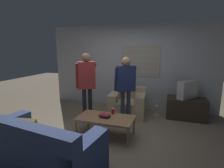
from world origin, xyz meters
name	(u,v)px	position (x,y,z in m)	size (l,w,h in m)	color
ground_plane	(106,134)	(0.00, 0.00, 0.00)	(16.00, 16.00, 0.00)	#7F705B
wall_back	(129,67)	(0.01, 2.03, 1.28)	(5.20, 0.08, 2.55)	#ADB2B7
couch_blue	(39,149)	(-0.59, -1.36, 0.33)	(2.00, 1.10, 0.87)	navy
armchair_beige	(128,104)	(0.16, 1.27, 0.32)	(1.02, 0.86, 0.77)	#C6B289
coffee_table	(105,119)	(0.01, -0.08, 0.39)	(1.18, 0.63, 0.43)	#9E754C
tv_stand	(186,108)	(1.69, 1.56, 0.27)	(0.99, 0.57, 0.55)	#33281E
tv	(187,90)	(1.69, 1.56, 0.78)	(0.53, 0.59, 0.47)	#B2B2B7
person_left_standing	(87,80)	(-0.69, 0.49, 1.09)	(0.51, 0.79, 1.73)	black
person_right_standing	(126,82)	(0.23, 0.75, 1.05)	(0.53, 0.82, 1.64)	#33384C
book_stack	(105,116)	(0.01, -0.09, 0.46)	(0.23, 0.17, 0.07)	black
soda_can	(113,111)	(0.10, 0.15, 0.49)	(0.07, 0.07, 0.13)	red
spare_remote	(104,114)	(-0.07, 0.05, 0.44)	(0.08, 0.14, 0.02)	black
floor_fan	(157,108)	(0.95, 1.51, 0.21)	(0.34, 0.20, 0.42)	#A8A8AD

